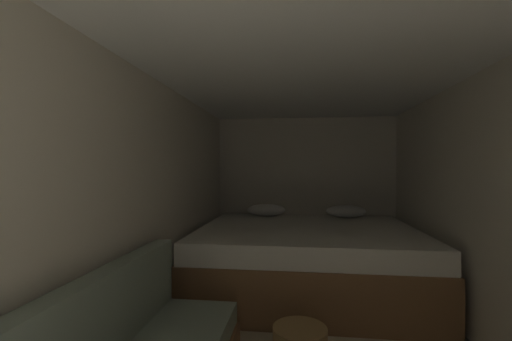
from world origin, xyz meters
TOP-DOWN VIEW (x-y plane):
  - wall_back at (0.00, 4.32)m, footprint 2.45×0.05m
  - wall_left at (-1.20, 1.86)m, footprint 0.05×4.87m
  - ceiling_slab at (0.00, 1.86)m, footprint 2.45×4.87m
  - bed at (0.00, 3.30)m, footprint 2.23×1.92m

SIDE VIEW (x-z plane):
  - bed at x=0.00m, z-range -0.07..0.75m
  - wall_back at x=0.00m, z-range 0.00..1.97m
  - wall_left at x=-1.20m, z-range 0.00..1.97m
  - ceiling_slab at x=0.00m, z-range 1.97..2.02m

